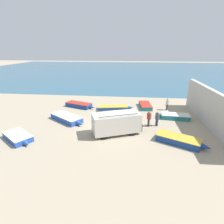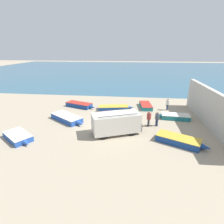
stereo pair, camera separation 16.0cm
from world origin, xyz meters
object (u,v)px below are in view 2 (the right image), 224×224
at_px(fisherman_2, 168,103).
at_px(fishing_rowboat_4, 114,108).
at_px(fishing_rowboat_2, 18,137).
at_px(fishing_rowboat_0, 180,141).
at_px(fishing_rowboat_1, 80,105).
at_px(fishing_rowboat_6, 145,105).
at_px(fishing_rowboat_3, 67,118).
at_px(fishing_rowboat_5, 174,116).
at_px(fisherman_0, 149,117).
at_px(fisherman_1, 157,118).
at_px(parked_van, 116,123).

bearing_deg(fisherman_2, fishing_rowboat_4, 47.28).
bearing_deg(fishing_rowboat_2, fishing_rowboat_4, 85.22).
distance_m(fishing_rowboat_0, fishing_rowboat_4, 10.97).
bearing_deg(fishing_rowboat_1, fishing_rowboat_6, 25.72).
distance_m(fishing_rowboat_3, fishing_rowboat_5, 12.80).
bearing_deg(fisherman_0, fisherman_1, 177.60).
height_order(parked_van, fisherman_0, parked_van).
relative_size(fishing_rowboat_4, fisherman_1, 3.03).
relative_size(fishing_rowboat_2, fishing_rowboat_6, 0.89).
height_order(fisherman_1, fisherman_2, fisherman_1).
bearing_deg(fisherman_1, fishing_rowboat_3, -45.62).
bearing_deg(fishing_rowboat_6, fishing_rowboat_2, 125.53).
bearing_deg(fisherman_1, fisherman_0, -30.42).
bearing_deg(fishing_rowboat_4, fisherman_0, -60.28).
xyz_separation_m(fishing_rowboat_4, fisherman_0, (4.26, -5.21, 0.80)).
bearing_deg(fishing_rowboat_6, fishing_rowboat_5, -146.82).
xyz_separation_m(fishing_rowboat_2, fishing_rowboat_3, (2.98, 4.87, 0.04)).
relative_size(fishing_rowboat_6, fisherman_1, 2.50).
distance_m(parked_van, fishing_rowboat_1, 9.78).
distance_m(fishing_rowboat_2, fishing_rowboat_5, 17.09).
xyz_separation_m(fishing_rowboat_5, fishing_rowboat_6, (-3.18, 3.95, -0.00)).
relative_size(fishing_rowboat_0, fishing_rowboat_4, 0.90).
xyz_separation_m(fishing_rowboat_1, fishing_rowboat_4, (5.06, -0.43, -0.06)).
distance_m(fisherman_0, fisherman_2, 6.41).
bearing_deg(fisherman_2, fishing_rowboat_1, 43.80).
distance_m(fishing_rowboat_1, fisherman_2, 12.33).
bearing_deg(fishing_rowboat_1, fisherman_0, -11.00).
bearing_deg(fishing_rowboat_3, fishing_rowboat_2, -86.87).
distance_m(fishing_rowboat_3, fishing_rowboat_6, 11.21).
bearing_deg(fishing_rowboat_3, fisherman_2, 57.23).
bearing_deg(fishing_rowboat_2, fishing_rowboat_5, 59.37).
bearing_deg(fishing_rowboat_2, parked_van, 49.66).
bearing_deg(parked_van, fisherman_0, 9.82).
height_order(fishing_rowboat_6, fisherman_1, fisherman_1).
height_order(parked_van, fisherman_1, parked_van).
relative_size(fishing_rowboat_5, fisherman_1, 2.45).
distance_m(parked_van, fishing_rowboat_6, 9.33).
height_order(fishing_rowboat_2, fisherman_0, fisherman_0).
bearing_deg(fishing_rowboat_3, fisherman_1, 32.85).
bearing_deg(fishing_rowboat_2, fisherman_2, 68.55).
relative_size(fishing_rowboat_2, fishing_rowboat_5, 0.90).
relative_size(fisherman_1, fisherman_2, 1.02).
xyz_separation_m(fishing_rowboat_2, fisherman_1, (13.22, 4.56, 0.71)).
distance_m(fishing_rowboat_1, fishing_rowboat_4, 5.08).
bearing_deg(fishing_rowboat_1, fishing_rowboat_2, -86.53).
distance_m(fishing_rowboat_0, fishing_rowboat_2, 14.83).
height_order(fisherman_0, fisherman_1, fisherman_0).
xyz_separation_m(fishing_rowboat_0, fisherman_0, (-2.48, 3.44, 0.74)).
relative_size(parked_van, fishing_rowboat_2, 1.39).
bearing_deg(fishing_rowboat_2, fishing_rowboat_3, 93.91).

